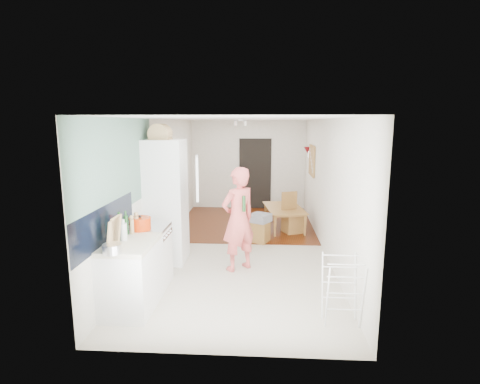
# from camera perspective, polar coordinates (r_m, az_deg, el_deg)

# --- Properties ---
(room_shell) EXTENTS (3.20, 7.00, 2.50)m
(room_shell) POSITION_cam_1_polar(r_m,az_deg,el_deg) (7.17, 0.19, 1.04)
(room_shell) COLOR silver
(room_shell) RESTS_ON ground
(floor) EXTENTS (3.20, 7.00, 0.01)m
(floor) POSITION_cam_1_polar(r_m,az_deg,el_deg) (7.48, 0.19, -8.45)
(floor) COLOR beige
(floor) RESTS_ON ground
(wood_floor_overlay) EXTENTS (3.20, 3.30, 0.01)m
(wood_floor_overlay) POSITION_cam_1_polar(r_m,az_deg,el_deg) (9.25, 0.84, -4.70)
(wood_floor_overlay) COLOR #561E07
(wood_floor_overlay) RESTS_ON room_shell
(sage_wall_panel) EXTENTS (0.02, 3.00, 1.30)m
(sage_wall_panel) POSITION_cam_1_polar(r_m,az_deg,el_deg) (5.47, -17.95, 3.93)
(sage_wall_panel) COLOR gray
(sage_wall_panel) RESTS_ON room_shell
(tile_splashback) EXTENTS (0.02, 1.90, 0.50)m
(tile_splashback) POSITION_cam_1_polar(r_m,az_deg,el_deg) (5.09, -19.69, -4.65)
(tile_splashback) COLOR black
(tile_splashback) RESTS_ON room_shell
(doorway_recess) EXTENTS (0.90, 0.04, 2.00)m
(doorway_recess) POSITION_cam_1_polar(r_m,az_deg,el_deg) (10.64, 2.33, 2.76)
(doorway_recess) COLOR black
(doorway_recess) RESTS_ON room_shell
(base_cabinet) EXTENTS (0.60, 0.90, 0.86)m
(base_cabinet) POSITION_cam_1_polar(r_m,az_deg,el_deg) (5.22, -16.24, -12.43)
(base_cabinet) COLOR white
(base_cabinet) RESTS_ON room_shell
(worktop) EXTENTS (0.62, 0.92, 0.06)m
(worktop) POSITION_cam_1_polar(r_m,az_deg,el_deg) (5.06, -16.51, -7.62)
(worktop) COLOR beige
(worktop) RESTS_ON room_shell
(range_cooker) EXTENTS (0.60, 0.60, 0.88)m
(range_cooker) POSITION_cam_1_polar(r_m,az_deg,el_deg) (5.88, -13.79, -9.58)
(range_cooker) COLOR white
(range_cooker) RESTS_ON room_shell
(cooker_top) EXTENTS (0.60, 0.60, 0.04)m
(cooker_top) POSITION_cam_1_polar(r_m,az_deg,el_deg) (5.74, -13.99, -5.26)
(cooker_top) COLOR silver
(cooker_top) RESTS_ON room_shell
(fridge_housing) EXTENTS (0.66, 0.66, 2.15)m
(fridge_housing) POSITION_cam_1_polar(r_m,az_deg,el_deg) (6.64, -11.21, -1.46)
(fridge_housing) COLOR white
(fridge_housing) RESTS_ON room_shell
(fridge_door) EXTENTS (0.14, 0.56, 0.70)m
(fridge_door) POSITION_cam_1_polar(r_m,az_deg,el_deg) (6.14, -6.54, 2.21)
(fridge_door) COLOR white
(fridge_door) RESTS_ON room_shell
(fridge_interior) EXTENTS (0.02, 0.52, 0.66)m
(fridge_interior) POSITION_cam_1_polar(r_m,az_deg,el_deg) (6.49, -8.70, 2.60)
(fridge_interior) COLOR white
(fridge_interior) RESTS_ON room_shell
(pinboard) EXTENTS (0.03, 0.90, 0.70)m
(pinboard) POSITION_cam_1_polar(r_m,az_deg,el_deg) (9.09, 10.92, 4.75)
(pinboard) COLOR tan
(pinboard) RESTS_ON room_shell
(pinboard_frame) EXTENTS (0.00, 0.94, 0.74)m
(pinboard_frame) POSITION_cam_1_polar(r_m,az_deg,el_deg) (9.08, 10.82, 4.75)
(pinboard_frame) COLOR olive
(pinboard_frame) RESTS_ON room_shell
(wall_sconce) EXTENTS (0.18, 0.18, 0.16)m
(wall_sconce) POSITION_cam_1_polar(r_m,az_deg,el_deg) (9.71, 10.23, 6.31)
(wall_sconce) COLOR maroon
(wall_sconce) RESTS_ON room_shell
(person) EXTENTS (0.89, 0.85, 2.04)m
(person) POSITION_cam_1_polar(r_m,az_deg,el_deg) (6.13, -0.27, -2.76)
(person) COLOR #DC5955
(person) RESTS_ON floor
(dining_table) EXTENTS (0.85, 1.31, 0.43)m
(dining_table) POSITION_cam_1_polar(r_m,az_deg,el_deg) (8.78, 6.87, -4.19)
(dining_table) COLOR olive
(dining_table) RESTS_ON floor
(dining_chair) EXTENTS (0.50, 0.50, 0.91)m
(dining_chair) POSITION_cam_1_polar(r_m,az_deg,el_deg) (8.41, 8.04, -3.20)
(dining_chair) COLOR olive
(dining_chair) RESTS_ON floor
(stool) EXTENTS (0.43, 0.43, 0.43)m
(stool) POSITION_cam_1_polar(r_m,az_deg,el_deg) (7.76, 3.08, -6.10)
(stool) COLOR olive
(stool) RESTS_ON floor
(grey_drape) EXTENTS (0.51, 0.51, 0.17)m
(grey_drape) POSITION_cam_1_polar(r_m,az_deg,el_deg) (7.68, 3.08, -3.96)
(grey_drape) COLOR gray
(grey_drape) RESTS_ON stool
(drying_rack) EXTENTS (0.43, 0.39, 0.84)m
(drying_rack) POSITION_cam_1_polar(r_m,az_deg,el_deg) (4.85, 15.25, -14.35)
(drying_rack) COLOR white
(drying_rack) RESTS_ON floor
(bread_bin) EXTENTS (0.41, 0.39, 0.19)m
(bread_bin) POSITION_cam_1_polar(r_m,az_deg,el_deg) (6.53, -12.05, 8.66)
(bread_bin) COLOR tan
(bread_bin) RESTS_ON fridge_housing
(red_casserole) EXTENTS (0.38, 0.38, 0.18)m
(red_casserole) POSITION_cam_1_polar(r_m,az_deg,el_deg) (5.54, -14.98, -4.67)
(red_casserole) COLOR red
(red_casserole) RESTS_ON cooker_top
(steel_pan) EXTENTS (0.25, 0.25, 0.11)m
(steel_pan) POSITION_cam_1_polar(r_m,az_deg,el_deg) (4.67, -18.91, -8.18)
(steel_pan) COLOR silver
(steel_pan) RESTS_ON worktop
(held_bottle) EXTENTS (0.05, 0.05, 0.25)m
(held_bottle) POSITION_cam_1_polar(r_m,az_deg,el_deg) (5.95, 0.60, -1.80)
(held_bottle) COLOR #164218
(held_bottle) RESTS_ON person
(bottle_a) EXTENTS (0.08, 0.08, 0.30)m
(bottle_a) POSITION_cam_1_polar(r_m,az_deg,el_deg) (5.14, -17.86, -5.35)
(bottle_a) COLOR #164218
(bottle_a) RESTS_ON worktop
(bottle_b) EXTENTS (0.07, 0.07, 0.26)m
(bottle_b) POSITION_cam_1_polar(r_m,az_deg,el_deg) (5.37, -16.96, -4.82)
(bottle_b) COLOR #164218
(bottle_b) RESTS_ON worktop
(bottle_c) EXTENTS (0.11, 0.11, 0.23)m
(bottle_c) POSITION_cam_1_polar(r_m,az_deg,el_deg) (5.11, -17.32, -5.82)
(bottle_c) COLOR silver
(bottle_c) RESTS_ON worktop
(pepper_mill_front) EXTENTS (0.07, 0.07, 0.21)m
(pepper_mill_front) POSITION_cam_1_polar(r_m,az_deg,el_deg) (5.37, -16.14, -5.09)
(pepper_mill_front) COLOR tan
(pepper_mill_front) RESTS_ON worktop
(pepper_mill_back) EXTENTS (0.07, 0.07, 0.22)m
(pepper_mill_back) POSITION_cam_1_polar(r_m,az_deg,el_deg) (5.49, -15.48, -4.66)
(pepper_mill_back) COLOR tan
(pepper_mill_back) RESTS_ON worktop
(chopping_boards) EXTENTS (0.13, 0.29, 0.39)m
(chopping_boards) POSITION_cam_1_polar(r_m,az_deg,el_deg) (4.82, -18.64, -5.85)
(chopping_boards) COLOR tan
(chopping_boards) RESTS_ON worktop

